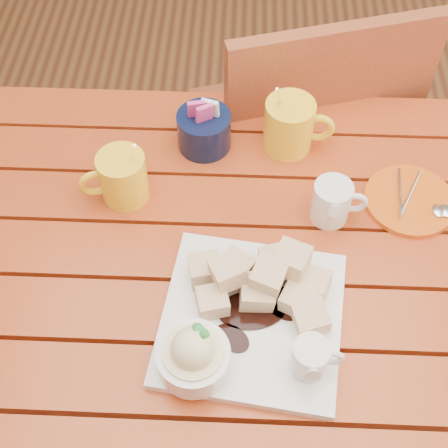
{
  "coord_description": "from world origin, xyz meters",
  "views": [
    {
      "loc": [
        0.01,
        -0.58,
        1.63
      ],
      "look_at": [
        -0.02,
        0.01,
        0.82
      ],
      "focal_mm": 50.0,
      "sensor_mm": 36.0,
      "label": 1
    }
  ],
  "objects_px": {
    "dessert_plate": "(243,320)",
    "chair_far": "(300,140)",
    "coffee_mug_right": "(290,125)",
    "orange_saucer": "(410,201)",
    "table": "(232,285)",
    "coffee_mug_left": "(121,177)"
  },
  "relations": [
    {
      "from": "dessert_plate",
      "to": "orange_saucer",
      "type": "xyz_separation_m",
      "value": [
        0.29,
        0.26,
        -0.03
      ]
    },
    {
      "from": "dessert_plate",
      "to": "coffee_mug_left",
      "type": "distance_m",
      "value": 0.34
    },
    {
      "from": "dessert_plate",
      "to": "table",
      "type": "bearing_deg",
      "value": 97.72
    },
    {
      "from": "table",
      "to": "orange_saucer",
      "type": "distance_m",
      "value": 0.35
    },
    {
      "from": "chair_far",
      "to": "coffee_mug_right",
      "type": "bearing_deg",
      "value": 60.76
    },
    {
      "from": "coffee_mug_right",
      "to": "coffee_mug_left",
      "type": "bearing_deg",
      "value": -151.47
    },
    {
      "from": "table",
      "to": "coffee_mug_right",
      "type": "bearing_deg",
      "value": 68.96
    },
    {
      "from": "table",
      "to": "coffee_mug_right",
      "type": "height_order",
      "value": "coffee_mug_right"
    },
    {
      "from": "dessert_plate",
      "to": "coffee_mug_right",
      "type": "height_order",
      "value": "coffee_mug_right"
    },
    {
      "from": "dessert_plate",
      "to": "chair_far",
      "type": "distance_m",
      "value": 0.7
    },
    {
      "from": "table",
      "to": "dessert_plate",
      "type": "xyz_separation_m",
      "value": [
        0.02,
        -0.14,
        0.14
      ]
    },
    {
      "from": "dessert_plate",
      "to": "coffee_mug_left",
      "type": "height_order",
      "value": "coffee_mug_left"
    },
    {
      "from": "dessert_plate",
      "to": "chair_far",
      "type": "relative_size",
      "value": 0.33
    },
    {
      "from": "coffee_mug_left",
      "to": "coffee_mug_right",
      "type": "xyz_separation_m",
      "value": [
        0.3,
        0.14,
        0.0
      ]
    },
    {
      "from": "orange_saucer",
      "to": "chair_far",
      "type": "distance_m",
      "value": 0.47
    },
    {
      "from": "table",
      "to": "coffee_mug_right",
      "type": "relative_size",
      "value": 7.74
    },
    {
      "from": "chair_far",
      "to": "table",
      "type": "bearing_deg",
      "value": 56.38
    },
    {
      "from": "table",
      "to": "orange_saucer",
      "type": "relative_size",
      "value": 7.42
    },
    {
      "from": "coffee_mug_right",
      "to": "chair_far",
      "type": "height_order",
      "value": "chair_far"
    },
    {
      "from": "table",
      "to": "orange_saucer",
      "type": "height_order",
      "value": "orange_saucer"
    },
    {
      "from": "table",
      "to": "coffee_mug_left",
      "type": "distance_m",
      "value": 0.28
    },
    {
      "from": "coffee_mug_left",
      "to": "orange_saucer",
      "type": "height_order",
      "value": "coffee_mug_left"
    }
  ]
}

